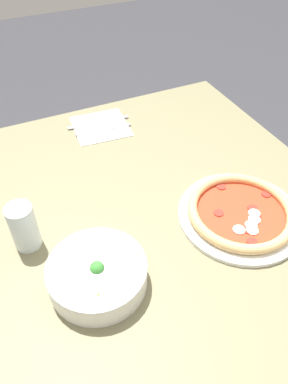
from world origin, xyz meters
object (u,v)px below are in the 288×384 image
object	(u,v)px
bowl	(97,273)
knife	(101,122)
fork	(104,129)
glass	(24,227)
pizza	(241,213)

from	to	relation	value
bowl	knife	distance (m)	0.65
bowl	fork	bearing A→B (deg)	-21.63
bowl	glass	bearing A→B (deg)	33.59
fork	glass	xyz separation A→B (m)	(-0.38, 0.34, 0.06)
pizza	knife	world-z (taller)	pizza
knife	glass	world-z (taller)	glass
pizza	bowl	xyz separation A→B (m)	(-0.03, 0.41, 0.02)
knife	fork	bearing A→B (deg)	86.60
knife	glass	distance (m)	0.56
knife	pizza	bearing A→B (deg)	112.09
pizza	glass	world-z (taller)	glass
glass	knife	bearing A→B (deg)	-38.74
pizza	fork	distance (m)	0.56
bowl	knife	size ratio (longest dim) A/B	1.02
bowl	fork	size ratio (longest dim) A/B	1.14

